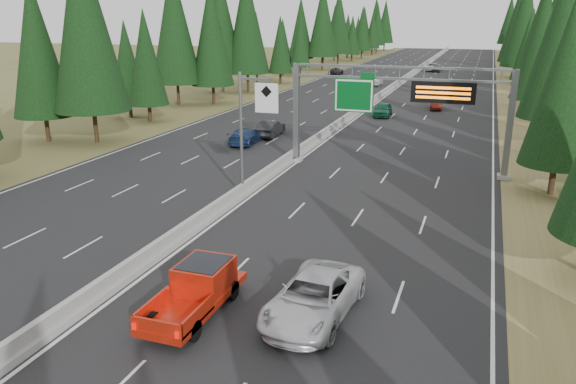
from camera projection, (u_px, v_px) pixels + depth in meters
name	position (u px, v px, depth m)	size (l,w,h in m)	color
road	(387.00, 93.00, 86.29)	(32.00, 260.00, 0.08)	black
shoulder_right	(510.00, 99.00, 80.68)	(3.60, 260.00, 0.06)	olive
shoulder_left	(278.00, 88.00, 91.91)	(3.60, 260.00, 0.06)	brown
median_barrier	(387.00, 91.00, 86.18)	(0.70, 260.00, 0.85)	gray
sign_gantry	(406.00, 103.00, 41.29)	(16.75, 0.98, 7.80)	slate
hov_sign_pole	(249.00, 127.00, 35.15)	(2.80, 0.50, 8.00)	slate
tree_row_right	(552.00, 31.00, 75.40)	(12.00, 241.73, 18.98)	black
tree_row_left	(233.00, 31.00, 83.63)	(11.56, 244.63, 18.98)	black
silver_minivan	(314.00, 297.00, 21.78)	(2.76, 6.00, 1.67)	silver
red_pickup	(200.00, 285.00, 22.32)	(2.02, 5.67, 1.85)	black
car_ahead_green	(383.00, 110.00, 65.82)	(1.89, 4.70, 1.60)	#114D33
car_ahead_dkred	(436.00, 104.00, 70.90)	(1.45, 4.16, 1.37)	#5D170D
car_ahead_dkgrey	(439.00, 89.00, 84.23)	(2.29, 5.64, 1.64)	black
car_ahead_white	(433.00, 67.00, 120.58)	(2.74, 5.93, 1.65)	silver
car_ahead_far	(436.00, 69.00, 118.36)	(1.64, 4.07, 1.39)	black
car_onc_near	(270.00, 128.00, 54.79)	(1.65, 4.73, 1.56)	black
car_onc_blue	(245.00, 136.00, 51.56)	(2.04, 5.01, 1.45)	navy
car_onc_white	(376.00, 81.00, 95.12)	(1.86, 4.63, 1.58)	silver
car_onc_far	(336.00, 71.00, 112.99)	(2.31, 5.02, 1.39)	black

